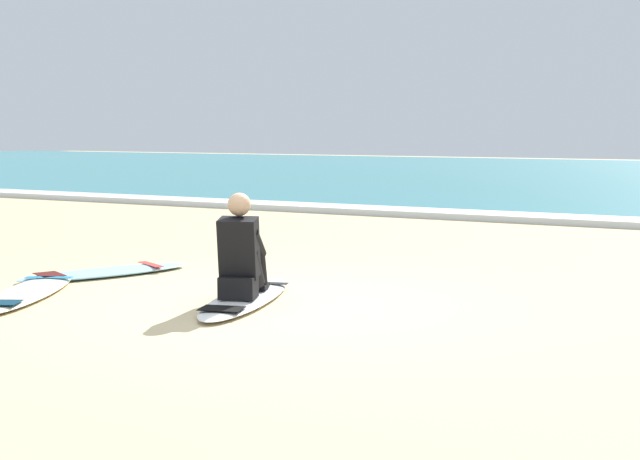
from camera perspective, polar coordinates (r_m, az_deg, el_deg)
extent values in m
plane|color=#CCB584|center=(7.85, -3.38, -5.04)|extent=(80.00, 80.00, 0.00)
cube|color=teal|center=(28.91, 19.48, 3.26)|extent=(80.00, 28.00, 0.10)
cube|color=white|center=(15.49, 12.47, 0.84)|extent=(80.00, 0.90, 0.11)
ellipsoid|color=white|center=(8.08, -4.88, -4.46)|extent=(1.02, 2.16, 0.07)
cube|color=black|center=(8.62, -3.68, -3.48)|extent=(0.49, 0.21, 0.01)
cube|color=black|center=(7.45, -6.48, -5.14)|extent=(0.41, 0.32, 0.01)
cube|color=black|center=(7.84, -5.39, -3.75)|extent=(0.39, 0.35, 0.20)
cylinder|color=black|center=(8.02, -5.78, -2.44)|extent=(0.27, 0.43, 0.43)
cylinder|color=black|center=(8.22, -5.54, -2.42)|extent=(0.20, 0.28, 0.42)
cube|color=black|center=(8.33, -5.44, -3.67)|extent=(0.17, 0.24, 0.05)
cylinder|color=black|center=(7.97, -4.39, -2.48)|extent=(0.27, 0.43, 0.43)
cylinder|color=black|center=(8.17, -3.97, -2.46)|extent=(0.20, 0.28, 0.42)
cube|color=black|center=(8.27, -3.82, -3.72)|extent=(0.17, 0.24, 0.05)
cube|color=black|center=(7.83, -5.35, -1.18)|extent=(0.42, 0.39, 0.57)
sphere|color=tan|center=(7.81, -5.33, 1.69)|extent=(0.21, 0.21, 0.21)
cylinder|color=black|center=(8.00, -6.07, -0.83)|extent=(0.21, 0.40, 0.31)
cylinder|color=black|center=(7.94, -4.11, -0.87)|extent=(0.21, 0.40, 0.31)
ellipsoid|color=#9ED1E5|center=(9.75, -13.92, -2.71)|extent=(1.32, 1.95, 0.07)
cube|color=red|center=(9.95, -11.06, -2.22)|extent=(0.47, 0.30, 0.01)
cube|color=#4A1311|center=(9.52, -17.34, -2.80)|extent=(0.43, 0.38, 0.01)
ellipsoid|color=#EFE5C6|center=(8.79, -18.65, -3.88)|extent=(1.38, 2.16, 0.07)
cube|color=#1E7FB7|center=(9.34, -17.36, -2.99)|extent=(0.48, 0.29, 0.01)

